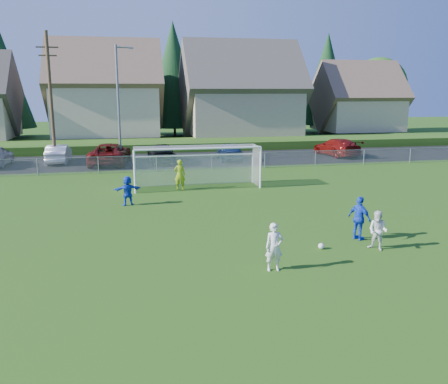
% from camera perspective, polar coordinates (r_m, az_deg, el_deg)
% --- Properties ---
extents(ground, '(160.00, 160.00, 0.00)m').
position_cam_1_polar(ground, '(13.50, 7.09, -12.96)').
color(ground, '#193D0C').
rests_on(ground, ground).
extents(asphalt_lot, '(60.00, 60.00, 0.00)m').
position_cam_1_polar(asphalt_lot, '(39.66, -5.74, 3.88)').
color(asphalt_lot, black).
rests_on(asphalt_lot, ground).
extents(grass_embankment, '(70.00, 6.00, 0.80)m').
position_cam_1_polar(grass_embankment, '(47.01, -6.72, 5.65)').
color(grass_embankment, '#1E420F').
rests_on(grass_embankment, ground).
extents(soccer_ball, '(0.22, 0.22, 0.22)m').
position_cam_1_polar(soccer_ball, '(17.82, 11.61, -6.39)').
color(soccer_ball, white).
rests_on(soccer_ball, ground).
extents(player_white_a, '(0.60, 0.41, 1.57)m').
position_cam_1_polar(player_white_a, '(15.35, 6.06, -6.60)').
color(player_white_a, silver).
rests_on(player_white_a, ground).
extents(player_white_b, '(0.86, 0.89, 1.45)m').
position_cam_1_polar(player_white_b, '(18.08, 18.02, -4.44)').
color(player_white_b, silver).
rests_on(player_white_b, ground).
extents(player_blue_a, '(0.82, 1.08, 1.71)m').
position_cam_1_polar(player_blue_a, '(19.05, 15.98, -3.06)').
color(player_blue_a, '#143CC4').
rests_on(player_blue_a, ground).
extents(player_blue_b, '(1.45, 0.70, 1.50)m').
position_cam_1_polar(player_blue_b, '(24.29, -11.53, 0.17)').
color(player_blue_b, '#143CC4').
rests_on(player_blue_b, ground).
extents(goalkeeper, '(0.70, 0.51, 1.78)m').
position_cam_1_polar(goalkeeper, '(27.63, -5.34, 2.10)').
color(goalkeeper, '#A7CA17').
rests_on(goalkeeper, ground).
extents(car_b, '(1.57, 4.43, 1.46)m').
position_cam_1_polar(car_b, '(39.98, -19.27, 4.37)').
color(car_b, white).
rests_on(car_b, ground).
extents(car_c, '(3.40, 6.19, 1.64)m').
position_cam_1_polar(car_c, '(38.13, -13.55, 4.50)').
color(car_c, '#550C09').
rests_on(car_c, ground).
extents(car_d, '(2.11, 5.14, 1.49)m').
position_cam_1_polar(car_d, '(38.29, -7.52, 4.65)').
color(car_d, black).
rests_on(car_d, ground).
extents(car_e, '(2.03, 4.48, 1.49)m').
position_cam_1_polar(car_e, '(39.03, 0.70, 4.90)').
color(car_e, '#16284E').
rests_on(car_e, ground).
extents(car_g, '(2.83, 5.51, 1.53)m').
position_cam_1_polar(car_g, '(42.94, 13.40, 5.27)').
color(car_g, maroon).
rests_on(car_g, ground).
extents(soccer_goal, '(7.42, 1.90, 2.50)m').
position_cam_1_polar(soccer_goal, '(28.18, -3.33, 3.85)').
color(soccer_goal, white).
rests_on(soccer_goal, ground).
extents(chainlink_fence, '(52.06, 0.06, 1.20)m').
position_cam_1_polar(chainlink_fence, '(34.16, -4.78, 3.61)').
color(chainlink_fence, gray).
rests_on(chainlink_fence, ground).
extents(streetlight, '(1.38, 0.18, 9.00)m').
position_cam_1_polar(streetlight, '(37.55, -12.53, 10.60)').
color(streetlight, slate).
rests_on(streetlight, ground).
extents(utility_pole, '(1.60, 0.26, 10.00)m').
position_cam_1_polar(utility_pole, '(38.92, -20.12, 10.65)').
color(utility_pole, '#473321').
rests_on(utility_pole, ground).
extents(houses_row, '(53.90, 11.45, 13.27)m').
position_cam_1_polar(houses_row, '(54.36, -5.50, 13.87)').
color(houses_row, tan).
rests_on(houses_row, ground).
extents(tree_row, '(65.98, 12.36, 13.80)m').
position_cam_1_polar(tree_row, '(60.50, -7.06, 13.26)').
color(tree_row, '#382616').
rests_on(tree_row, ground).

